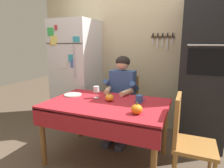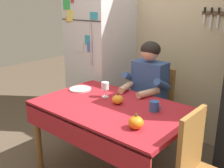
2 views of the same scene
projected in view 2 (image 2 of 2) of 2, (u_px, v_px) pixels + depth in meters
name	position (u px, v px, depth m)	size (l,w,h in m)	color
back_wall_assembly	(185.00, 31.00, 3.12)	(3.70, 0.13, 2.60)	#BCAD89
refrigerator	(100.00, 58.00, 3.58)	(0.68, 0.71, 1.80)	silver
dining_table	(111.00, 115.00, 2.42)	(1.40, 0.90, 0.74)	brown
chair_behind_person	(154.00, 104.00, 3.06)	(0.40, 0.40, 0.93)	#9E6B33
seated_person	(146.00, 89.00, 2.85)	(0.47, 0.55, 1.25)	#38384C
coffee_mug	(154.00, 106.00, 2.28)	(0.11, 0.08, 0.09)	#2D569E
wine_glass	(105.00, 87.00, 2.59)	(0.07, 0.07, 0.15)	white
pumpkin_large	(136.00, 122.00, 1.97)	(0.11, 0.11, 0.12)	orange
pumpkin_medium	(118.00, 99.00, 2.44)	(0.10, 0.10, 0.11)	orange
serving_tray	(80.00, 89.00, 2.83)	(0.23, 0.23, 0.02)	#B7B2A8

